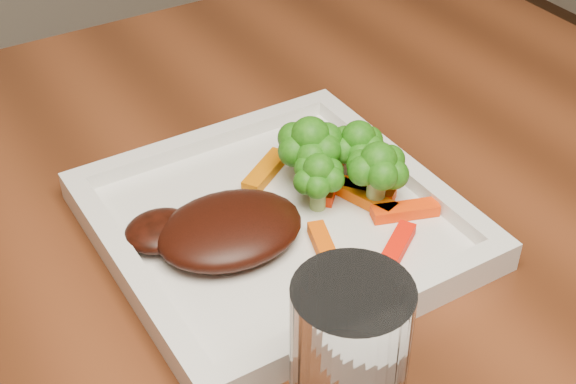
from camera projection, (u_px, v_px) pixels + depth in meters
plate at (277, 226)px, 0.65m from camera, size 0.27×0.27×0.01m
steak at (230, 229)px, 0.62m from camera, size 0.12×0.10×0.03m
broccoli_0 at (310, 151)px, 0.66m from camera, size 0.08×0.08×0.07m
broccoli_1 at (358, 148)px, 0.67m from camera, size 0.07×0.07×0.06m
broccoli_2 at (377, 176)px, 0.64m from camera, size 0.07×0.07×0.06m
broccoli_3 at (318, 177)px, 0.64m from camera, size 0.06×0.06×0.06m
carrot_0 at (397, 246)px, 0.61m from camera, size 0.05×0.04×0.01m
carrot_1 at (405, 211)px, 0.65m from camera, size 0.06×0.03×0.01m
carrot_2 at (323, 246)px, 0.61m from camera, size 0.03×0.05×0.01m
carrot_3 at (346, 148)px, 0.72m from camera, size 0.06×0.03×0.01m
carrot_4 at (265, 171)px, 0.69m from camera, size 0.06×0.05×0.01m
carrot_5 at (362, 189)px, 0.67m from camera, size 0.05×0.05×0.01m
carrot_6 at (328, 179)px, 0.68m from camera, size 0.06×0.06×0.01m
drinking_glass at (348, 364)px, 0.47m from camera, size 0.07×0.07×0.12m
carrot_7 at (366, 198)px, 0.66m from camera, size 0.03×0.06×0.01m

